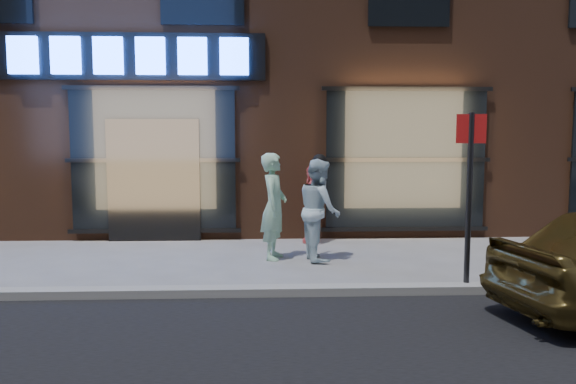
# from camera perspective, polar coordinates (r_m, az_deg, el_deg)

# --- Properties ---
(ground) EXTENTS (90.00, 90.00, 0.00)m
(ground) POSITION_cam_1_polar(r_m,az_deg,el_deg) (7.78, -18.81, -10.13)
(ground) COLOR slate
(ground) RESTS_ON ground
(curb) EXTENTS (60.00, 0.25, 0.12)m
(curb) POSITION_cam_1_polar(r_m,az_deg,el_deg) (7.76, -18.82, -9.70)
(curb) COLOR gray
(curb) RESTS_ON ground
(storefront_building) EXTENTS (30.20, 8.28, 10.30)m
(storefront_building) POSITION_cam_1_polar(r_m,az_deg,el_deg) (15.61, -10.87, 17.01)
(storefront_building) COLOR #54301E
(storefront_building) RESTS_ON ground
(man_bowtie) EXTENTS (0.54, 0.72, 1.79)m
(man_bowtie) POSITION_cam_1_polar(r_m,az_deg,el_deg) (9.45, -1.44, -1.46)
(man_bowtie) COLOR #AAE0B3
(man_bowtie) RESTS_ON ground
(man_cap) EXTENTS (0.76, 0.91, 1.71)m
(man_cap) POSITION_cam_1_polar(r_m,az_deg,el_deg) (9.39, 3.20, -1.78)
(man_cap) COLOR white
(man_cap) RESTS_ON ground
(passerby) EXTENTS (0.57, 0.95, 1.52)m
(passerby) POSITION_cam_1_polar(r_m,az_deg,el_deg) (10.92, 2.53, -1.20)
(passerby) COLOR #E65E60
(passerby) RESTS_ON ground
(sign_post) EXTENTS (0.38, 0.10, 2.39)m
(sign_post) POSITION_cam_1_polar(r_m,az_deg,el_deg) (7.79, 17.95, 0.73)
(sign_post) COLOR #262628
(sign_post) RESTS_ON ground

